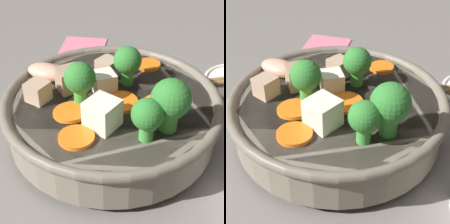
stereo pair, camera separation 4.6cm
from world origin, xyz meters
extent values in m
plane|color=slate|center=(0.00, 0.00, 0.00)|extent=(3.00, 3.00, 0.00)
cylinder|color=slate|center=(0.00, 0.00, 0.01)|extent=(0.14, 0.14, 0.01)
cylinder|color=slate|center=(0.00, 0.00, 0.03)|extent=(0.25, 0.25, 0.05)
torus|color=#685F52|center=(0.00, 0.00, 0.06)|extent=(0.26, 0.26, 0.01)
cylinder|color=brown|center=(0.00, 0.00, 0.04)|extent=(0.24, 0.24, 0.03)
cylinder|color=orange|center=(0.01, 0.05, 0.06)|extent=(0.05, 0.05, 0.01)
cylinder|color=orange|center=(0.07, -0.03, 0.06)|extent=(0.05, 0.05, 0.01)
cylinder|color=orange|center=(0.01, 0.01, 0.06)|extent=(0.06, 0.06, 0.01)
cylinder|color=orange|center=(-0.08, 0.04, 0.06)|extent=(0.03, 0.04, 0.01)
cylinder|color=orange|center=(0.03, -0.04, 0.06)|extent=(0.06, 0.06, 0.01)
cylinder|color=green|center=(-0.04, 0.02, 0.07)|extent=(0.02, 0.02, 0.02)
sphere|color=#2D752D|center=(-0.04, 0.02, 0.09)|extent=(0.03, 0.03, 0.03)
cylinder|color=green|center=(0.07, 0.04, 0.07)|extent=(0.02, 0.02, 0.02)
sphere|color=#2D752D|center=(0.07, 0.04, 0.09)|extent=(0.03, 0.03, 0.03)
cylinder|color=green|center=(0.01, -0.04, 0.07)|extent=(0.02, 0.02, 0.02)
sphere|color=#2D752D|center=(0.01, -0.04, 0.09)|extent=(0.04, 0.04, 0.04)
cylinder|color=green|center=(0.05, 0.06, 0.07)|extent=(0.02, 0.02, 0.03)
sphere|color=#2D752D|center=(0.05, 0.06, 0.10)|extent=(0.04, 0.04, 0.04)
cube|color=tan|center=(-0.05, -0.01, 0.07)|extent=(0.03, 0.03, 0.02)
cube|color=silver|center=(-0.02, -0.01, 0.07)|extent=(0.03, 0.03, 0.03)
cube|color=silver|center=(0.05, -0.01, 0.07)|extent=(0.04, 0.04, 0.03)
cube|color=tan|center=(0.01, -0.09, 0.07)|extent=(0.03, 0.03, 0.02)
cube|color=#9E7F66|center=(-0.02, -0.05, 0.07)|extent=(0.04, 0.04, 0.03)
ellipsoid|color=#EA9E84|center=(-0.04, -0.09, 0.07)|extent=(0.05, 0.06, 0.02)
cube|color=#D16B84|center=(-0.22, -0.07, 0.00)|extent=(0.12, 0.09, 0.00)
camera|label=1|loc=(0.36, 0.02, 0.31)|focal=60.00mm
camera|label=2|loc=(0.36, 0.07, 0.31)|focal=60.00mm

